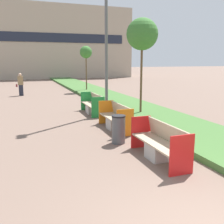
% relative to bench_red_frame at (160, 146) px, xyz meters
% --- Properties ---
extents(planter_grass_strip, '(2.80, 120.00, 0.18)m').
position_rel_bench_red_frame_xyz_m(planter_grass_strip, '(2.26, 8.66, -0.28)').
color(planter_grass_strip, '#426B33').
rests_on(planter_grass_strip, ground).
extents(building_backdrop, '(20.08, 6.49, 10.04)m').
position_rel_bench_red_frame_xyz_m(building_backdrop, '(3.06, 34.42, 4.65)').
color(building_backdrop, tan).
rests_on(building_backdrop, ground).
extents(bench_red_frame, '(0.65, 2.10, 0.94)m').
position_rel_bench_red_frame_xyz_m(bench_red_frame, '(0.00, 0.00, 0.00)').
color(bench_red_frame, '#ADA8A0').
rests_on(bench_red_frame, ground).
extents(bench_orange_frame, '(0.65, 2.06, 0.94)m').
position_rel_bench_red_frame_xyz_m(bench_orange_frame, '(-0.00, 3.25, -0.00)').
color(bench_orange_frame, '#ADA8A0').
rests_on(bench_orange_frame, ground).
extents(bench_green_frame, '(0.65, 2.08, 0.94)m').
position_rel_bench_red_frame_xyz_m(bench_green_frame, '(-0.00, 6.41, -0.00)').
color(bench_green_frame, '#ADA8A0').
rests_on(bench_green_frame, ground).
extents(litter_bin, '(0.43, 0.43, 0.88)m').
position_rel_bench_red_frame_xyz_m(litter_bin, '(-0.51, 1.63, 0.08)').
color(litter_bin, '#4C4F51').
rests_on(litter_bin, ground).
extents(street_lamp_post, '(0.24, 0.44, 8.30)m').
position_rel_bench_red_frame_xyz_m(street_lamp_post, '(0.61, 6.12, 4.17)').
color(street_lamp_post, '#56595B').
rests_on(street_lamp_post, ground).
extents(sapling_tree_near, '(1.41, 1.41, 4.39)m').
position_rel_bench_red_frame_xyz_m(sapling_tree_near, '(1.96, 5.15, 3.29)').
color(sapling_tree_near, brown).
rests_on(sapling_tree_near, ground).
extents(sapling_tree_far, '(0.98, 0.98, 3.67)m').
position_rel_bench_red_frame_xyz_m(sapling_tree_far, '(1.96, 15.24, 2.76)').
color(sapling_tree_far, brown).
rests_on(sapling_tree_far, ground).
extents(pedestrian_walking, '(0.53, 0.24, 1.64)m').
position_rel_bench_red_frame_xyz_m(pedestrian_walking, '(-3.17, 14.46, 0.46)').
color(pedestrian_walking, '#232633').
rests_on(pedestrian_walking, ground).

